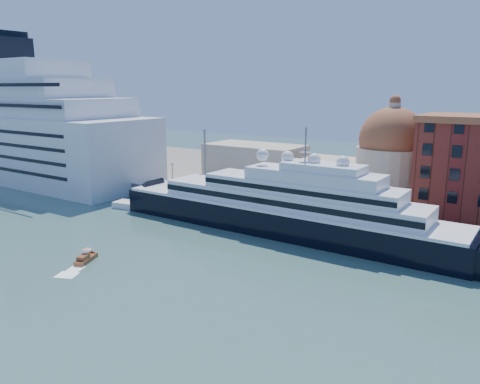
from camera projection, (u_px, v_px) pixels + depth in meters
The scene contains 9 objects.
ground at pixel (181, 254), 89.88m from camera, with size 400.00×400.00×0.00m, color #325751.
quay at pixel (271, 210), 117.07m from camera, with size 180.00×10.00×2.50m, color gray.
land at pixel (336, 184), 150.25m from camera, with size 260.00×72.00×2.00m, color slate.
quay_fence at pixel (262, 206), 113.03m from camera, with size 180.00×0.10×1.20m, color slate.
superyacht at pixel (268, 209), 104.29m from camera, with size 91.01×12.62×27.20m.
service_barge at pixel (139, 206), 122.76m from camera, with size 14.32×6.89×3.09m.
water_taxi at pixel (86, 258), 85.56m from camera, with size 3.94×5.90×2.67m.
church at pixel (334, 162), 130.63m from camera, with size 66.00×18.00×25.50m.
lamp_posts at pixel (226, 172), 120.74m from camera, with size 120.80×2.40×18.00m.
Camera 1 is at (57.13, -64.12, 31.16)m, focal length 35.00 mm.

